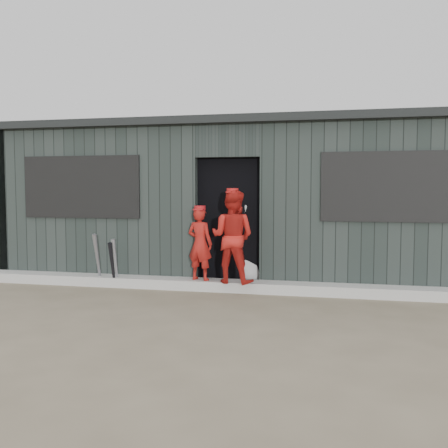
% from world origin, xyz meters
% --- Properties ---
extents(ground, '(80.00, 80.00, 0.00)m').
position_xyz_m(ground, '(0.00, 0.00, 0.00)').
color(ground, brown).
rests_on(ground, ground).
extents(curb, '(8.00, 0.36, 0.15)m').
position_xyz_m(curb, '(0.00, 1.82, 0.07)').
color(curb, '#A3A29E').
rests_on(curb, ground).
extents(bat_left, '(0.10, 0.32, 0.83)m').
position_xyz_m(bat_left, '(-2.00, 1.72, 0.42)').
color(bat_left, gray).
rests_on(bat_left, ground).
extents(bat_mid, '(0.10, 0.19, 0.75)m').
position_xyz_m(bat_mid, '(-1.71, 1.74, 0.38)').
color(bat_mid, gray).
rests_on(bat_mid, ground).
extents(bat_right, '(0.12, 0.31, 0.72)m').
position_xyz_m(bat_right, '(-1.70, 1.61, 0.36)').
color(bat_right, black).
rests_on(bat_right, ground).
extents(player_red_left, '(0.45, 0.36, 1.09)m').
position_xyz_m(player_red_left, '(-0.37, 1.79, 0.70)').
color(player_red_left, '#9F1913').
rests_on(player_red_left, curb).
extents(player_red_right, '(0.74, 0.62, 1.35)m').
position_xyz_m(player_red_right, '(0.15, 1.67, 0.83)').
color(player_red_right, '#B31C16').
rests_on(player_red_right, curb).
extents(player_grey_back, '(0.77, 0.61, 1.39)m').
position_xyz_m(player_grey_back, '(0.30, 2.31, 0.69)').
color(player_grey_back, '#B5B5B5').
rests_on(player_grey_back, ground).
extents(dugout, '(8.30, 3.30, 2.62)m').
position_xyz_m(dugout, '(-0.00, 3.50, 1.29)').
color(dugout, black).
rests_on(dugout, ground).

